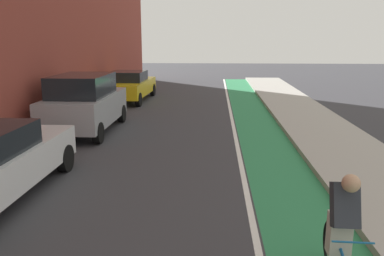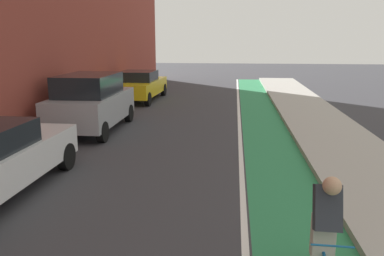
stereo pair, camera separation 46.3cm
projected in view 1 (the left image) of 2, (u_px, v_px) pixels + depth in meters
ground_plane at (160, 151)px, 11.44m from camera, size 82.25×82.25×0.00m
bike_lane_paint at (262, 136)px, 13.21m from camera, size 1.60×37.39×0.00m
lane_divider_stripe at (235, 135)px, 13.26m from camera, size 0.12×37.39×0.00m
sidewalk_right at (327, 135)px, 13.07m from camera, size 2.59×37.39×0.14m
parked_suv_silver at (85, 103)px, 13.60m from camera, size 1.97×4.33×1.98m
parked_sedan_yellow_cab at (129, 85)px, 20.52m from camera, size 2.13×4.77×1.53m
cyclist_mid at (342, 226)px, 5.04m from camera, size 0.48×1.69×1.60m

